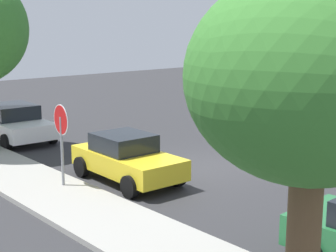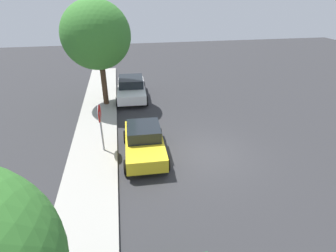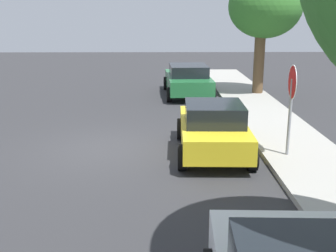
{
  "view_description": "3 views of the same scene",
  "coord_description": "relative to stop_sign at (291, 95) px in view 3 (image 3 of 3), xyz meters",
  "views": [
    {
      "loc": [
        -11.65,
        11.85,
        4.69
      ],
      "look_at": [
        0.93,
        0.86,
        1.36
      ],
      "focal_mm": 55.0,
      "sensor_mm": 36.0,
      "label": 1
    },
    {
      "loc": [
        -9.95,
        3.69,
        6.9
      ],
      "look_at": [
        1.44,
        1.61,
        0.9
      ],
      "focal_mm": 28.0,
      "sensor_mm": 36.0,
      "label": 2
    },
    {
      "loc": [
        11.39,
        1.52,
        3.73
      ],
      "look_at": [
        0.45,
        1.69,
        0.77
      ],
      "focal_mm": 45.0,
      "sensor_mm": 36.0,
      "label": 3
    }
  ],
  "objects": [
    {
      "name": "ground_plane",
      "position": [
        -1.0,
        -4.8,
        -1.73
      ],
      "size": [
        60.0,
        60.0,
        0.0
      ],
      "primitive_type": "plane",
      "color": "#2D2D30"
    },
    {
      "name": "sidewalk_curb",
      "position": [
        -1.0,
        0.5,
        -1.66
      ],
      "size": [
        32.0,
        2.23,
        0.14
      ],
      "primitive_type": "cube",
      "color": "#9E9B93",
      "rests_on": "ground_plane"
    },
    {
      "name": "stop_sign",
      "position": [
        0.0,
        0.0,
        0.0
      ],
      "size": [
        0.88,
        0.09,
        2.48
      ],
      "color": "gray",
      "rests_on": "ground_plane"
    },
    {
      "name": "parked_car_yellow",
      "position": [
        -0.52,
        -1.89,
        -1.01
      ],
      "size": [
        3.87,
        2.02,
        1.43
      ],
      "color": "yellow",
      "rests_on": "ground_plane"
    },
    {
      "name": "parked_car_green",
      "position": [
        -8.91,
        -2.06,
        -0.99
      ],
      "size": [
        4.49,
        2.23,
        1.43
      ],
      "color": "#236B38",
      "rests_on": "ground_plane"
    },
    {
      "name": "street_tree_near_corner",
      "position": [
        -8.86,
        1.32,
        2.23
      ],
      "size": [
        3.27,
        3.27,
        5.43
      ],
      "color": "brown",
      "rests_on": "ground_plane"
    }
  ]
}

